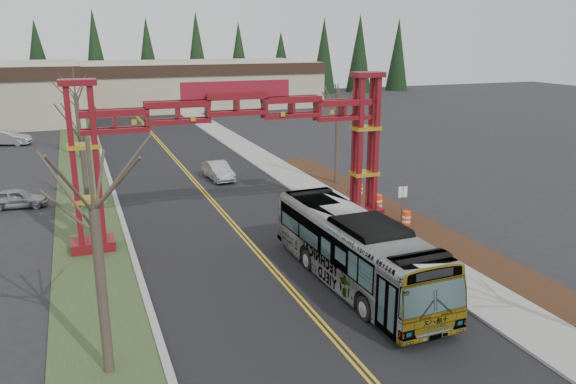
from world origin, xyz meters
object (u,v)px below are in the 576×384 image
silver_sedan (218,171)px  barrel_south (406,219)px  bare_tree_median_far (75,94)px  retail_building_east (192,84)px  bare_tree_median_mid (81,131)px  gateway_arch (237,129)px  barrel_mid (378,203)px  parked_car_near_a (17,198)px  barrel_north (359,190)px  parked_car_far_a (7,138)px  bare_tree_right_far (338,115)px  transit_bus (355,250)px  street_sign (403,198)px  bare_tree_median_near (94,210)px

silver_sedan → barrel_south: 16.88m
bare_tree_median_far → barrel_south: size_ratio=8.88×
retail_building_east → bare_tree_median_mid: 56.99m
gateway_arch → barrel_mid: (9.48, 0.77, -5.45)m
parked_car_near_a → bare_tree_median_far: size_ratio=0.47×
retail_building_east → bare_tree_median_far: size_ratio=4.63×
bare_tree_median_mid → barrel_north: 18.94m
parked_car_far_a → bare_tree_right_far: (24.97, -26.45, 4.49)m
transit_bus → parked_car_far_a: bearing=110.8°
silver_sedan → street_sign: (7.53, -14.71, 1.00)m
parked_car_near_a → bare_tree_median_near: bearing=-163.4°
parked_car_far_a → bare_tree_median_near: 47.21m
bare_tree_median_mid → barrel_north: size_ratio=8.05×
barrel_north → bare_tree_median_near: bearing=-138.0°
silver_sedan → parked_car_near_a: size_ratio=1.11×
transit_bus → barrel_north: 14.69m
transit_bus → barrel_mid: transit_bus is taller
parked_car_near_a → barrel_mid: bearing=-107.2°
street_sign → barrel_south: (0.13, -0.33, -1.24)m
silver_sedan → bare_tree_median_mid: bare_tree_median_mid is taller
bare_tree_median_far → bare_tree_median_near: bearing=-90.0°
gateway_arch → bare_tree_median_far: 25.96m
bare_tree_median_near → gateway_arch: bearing=56.2°
bare_tree_median_far → gateway_arch: bearing=-72.1°
transit_bus → barrel_mid: 11.55m
barrel_north → gateway_arch: bearing=-157.2°
retail_building_east → transit_bus: size_ratio=3.19×
barrel_south → transit_bus: bearing=-137.3°
transit_bus → bare_tree_median_near: (-10.91, -3.32, 4.08)m
parked_car_far_a → transit_bus: bearing=-138.4°
bare_tree_median_near → barrel_north: size_ratio=8.79×
street_sign → barrel_north: street_sign is taller
parked_car_far_a → bare_tree_median_mid: (6.97, -26.55, 4.40)m
silver_sedan → street_sign: 16.55m
street_sign → transit_bus: bearing=-135.2°
bare_tree_median_mid → bare_tree_median_far: 16.81m
parked_car_near_a → bare_tree_median_mid: (4.32, -1.95, 4.50)m
bare_tree_median_mid → silver_sedan: bearing=25.0°
gateway_arch → street_sign: bearing=-13.1°
retail_building_east → barrel_south: size_ratio=41.15×
silver_sedan → barrel_south: size_ratio=4.61×
gateway_arch → bare_tree_median_near: size_ratio=2.27×
retail_building_east → parked_car_near_a: bearing=-113.2°
street_sign → bare_tree_median_far: bearing=122.9°
bare_tree_right_far → street_sign: (-0.58, -10.20, -3.54)m
barrel_south → barrel_north: bearing=86.5°
parked_car_near_a → bare_tree_median_near: (4.32, -21.83, 5.09)m
barrel_mid → bare_tree_median_far: bearing=126.2°
gateway_arch → retail_building_east: (10.00, 61.95, -2.47)m
parked_car_near_a → retail_building_east: bearing=-17.8°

